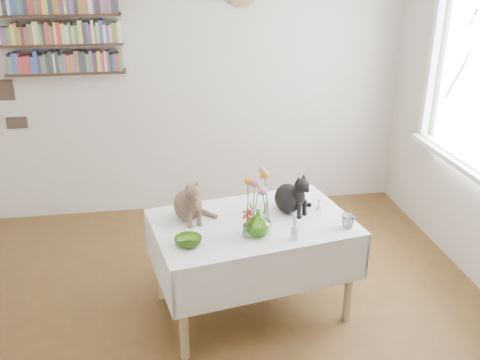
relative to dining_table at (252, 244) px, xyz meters
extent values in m
cube|color=brown|center=(-0.24, -0.48, -0.55)|extent=(4.04, 4.54, 0.04)
cube|color=beige|center=(-0.24, 1.79, 0.72)|extent=(4.04, 0.04, 2.54)
cube|color=white|center=(1.73, 0.32, 0.34)|extent=(0.06, 1.52, 0.06)
cube|color=white|center=(1.73, 1.05, 0.97)|extent=(0.06, 0.06, 1.20)
cube|color=white|center=(1.70, 0.32, 0.34)|extent=(0.12, 1.50, 0.04)
cube|color=white|center=(0.00, 0.00, 0.14)|extent=(1.44, 1.06, 0.06)
cylinder|color=tan|center=(-0.50, -0.44, -0.21)|extent=(0.06, 0.06, 0.65)
cylinder|color=tan|center=(0.63, -0.23, -0.21)|extent=(0.06, 0.06, 0.65)
cylinder|color=tan|center=(-0.63, 0.23, -0.21)|extent=(0.06, 0.06, 0.65)
cylinder|color=tan|center=(0.50, 0.44, -0.21)|extent=(0.06, 0.06, 0.65)
imported|color=#7BBE3A|center=(0.00, -0.19, 0.26)|extent=(0.21, 0.21, 0.18)
imported|color=#7BBE3A|center=(-0.45, -0.25, 0.20)|extent=(0.19, 0.19, 0.05)
imported|color=white|center=(0.60, -0.18, 0.22)|extent=(0.10, 0.10, 0.09)
cylinder|color=white|center=(0.21, -0.28, 0.22)|extent=(0.05, 0.05, 0.10)
cylinder|color=white|center=(0.21, -0.28, 0.31)|extent=(0.02, 0.02, 0.08)
cylinder|color=white|center=(-0.07, -0.21, 0.22)|extent=(0.06, 0.06, 0.09)
cone|color=white|center=(0.49, 0.10, 0.20)|extent=(0.04, 0.04, 0.06)
sphere|color=beige|center=(0.49, 0.10, 0.24)|extent=(0.03, 0.03, 0.03)
cylinder|color=#4C7233|center=(-0.03, -0.18, 0.37)|extent=(0.01, 0.01, 0.30)
sphere|color=#C97D98|center=(-0.03, -0.18, 0.52)|extent=(0.07, 0.07, 0.07)
cylinder|color=#4C7233|center=(0.04, -0.21, 0.35)|extent=(0.01, 0.01, 0.26)
sphere|color=#C97D98|center=(0.04, -0.21, 0.48)|extent=(0.06, 0.06, 0.06)
cylinder|color=#4C7233|center=(0.06, -0.16, 0.39)|extent=(0.01, 0.01, 0.34)
sphere|color=orange|center=(0.06, -0.16, 0.56)|extent=(0.06, 0.06, 0.06)
cylinder|color=#4C7233|center=(-0.06, -0.15, 0.38)|extent=(0.01, 0.01, 0.31)
sphere|color=orange|center=(-0.06, -0.15, 0.53)|extent=(0.05, 0.05, 0.05)
cylinder|color=#4C7233|center=(0.00, -0.14, 0.41)|extent=(0.01, 0.01, 0.37)
sphere|color=#999E93|center=(0.00, -0.14, 0.59)|extent=(0.04, 0.04, 0.04)
cube|color=#332014|center=(-1.34, 1.68, 0.87)|extent=(1.00, 0.16, 0.02)
cube|color=#332014|center=(-1.34, 1.68, 1.11)|extent=(1.00, 0.16, 0.02)
cube|color=#332014|center=(-1.34, 1.68, 1.35)|extent=(1.00, 0.16, 0.02)
cube|color=#38281E|center=(-1.89, 1.75, 0.72)|extent=(0.14, 0.02, 0.18)
cube|color=#38281E|center=(-1.84, 1.75, 0.42)|extent=(0.18, 0.02, 0.10)
camera|label=1|loc=(-0.58, -3.13, 1.82)|focal=40.00mm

